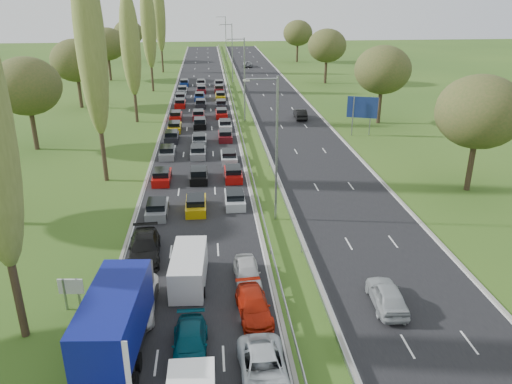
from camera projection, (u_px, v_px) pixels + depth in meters
name	position (u px, v px, depth m)	size (l,w,h in m)	color
ground	(244.00, 118.00, 76.55)	(260.00, 260.00, 0.00)	#2C5119
near_carriageway	(200.00, 115.00, 78.27)	(10.50, 215.00, 0.04)	black
far_carriageway	(285.00, 113.00, 79.46)	(10.50, 215.00, 0.04)	black
central_reservation	(243.00, 111.00, 78.66)	(2.36, 215.00, 0.32)	gray
lamp_columns	(245.00, 81.00, 72.47)	(0.18, 140.18, 12.00)	gray
poplar_row	(117.00, 42.00, 59.60)	(2.80, 127.80, 22.44)	#2D2116
woodland_left	(17.00, 92.00, 55.30)	(8.00, 166.00, 11.10)	#2D2116
woodland_right	(404.00, 79.00, 63.09)	(8.00, 153.00, 11.10)	#2D2116
traffic_queue_fill	(200.00, 120.00, 73.39)	(9.02, 68.61, 0.80)	slate
near_car_2	(134.00, 301.00, 29.75)	(2.58, 5.59, 1.55)	silver
near_car_3	(145.00, 247.00, 35.96)	(2.21, 5.43, 1.58)	black
near_car_7	(190.00, 344.00, 26.28)	(1.86, 4.58, 1.33)	#054050
near_car_8	(190.00, 269.00, 33.32)	(1.63, 4.06, 1.38)	orange
near_car_10	(264.00, 369.00, 24.42)	(2.34, 5.09, 1.41)	silver
near_car_11	(254.00, 306.00, 29.46)	(1.83, 4.50, 1.30)	#AE1E0A
near_car_12	(247.00, 272.00, 32.93)	(1.66, 4.14, 1.41)	silver
far_car_0	(387.00, 295.00, 30.30)	(1.80, 4.48, 1.53)	#9EA4A7
far_car_1	(300.00, 114.00, 75.57)	(1.61, 4.61, 1.52)	black
far_car_2	(248.00, 64.00, 128.97)	(2.27, 4.93, 1.37)	gray
blue_lorry	(118.00, 316.00, 26.29)	(2.60, 9.37, 3.96)	black
white_van_rear	(189.00, 267.00, 32.79)	(2.12, 5.42, 2.18)	silver
info_sign	(71.00, 290.00, 29.81)	(1.50, 0.25, 2.10)	gray
direction_sign	(362.00, 109.00, 65.90)	(3.81, 1.42, 5.20)	gray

